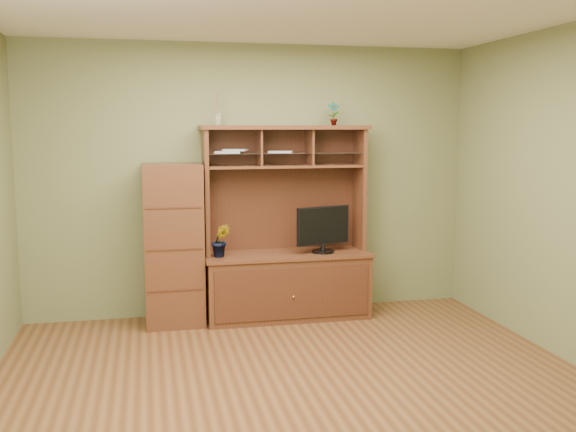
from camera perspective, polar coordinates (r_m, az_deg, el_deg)
name	(u,v)px	position (r m, az deg, el deg)	size (l,w,h in m)	color
room	(298,203)	(4.53, 0.89, 1.17)	(4.54, 4.04, 2.74)	#522F17
media_hutch	(286,265)	(6.39, -0.15, -4.38)	(1.66, 0.61, 1.90)	#3E2111
monitor	(323,228)	(6.33, 3.14, -1.11)	(0.57, 0.22, 0.46)	black
orchid_plant	(221,240)	(6.15, -6.00, -2.18)	(0.18, 0.14, 0.32)	#33561D
top_plant	(333,114)	(6.45, 4.06, 9.06)	(0.12, 0.08, 0.23)	#376B25
reed_diffuser	(217,112)	(6.22, -6.33, 9.14)	(0.06, 0.06, 0.31)	silver
magazines	(248,151)	(6.26, -3.61, 5.76)	(0.79, 0.24, 0.04)	#9D9DA1
side_cabinet	(174,245)	(6.21, -10.13, -2.53)	(0.55, 0.50, 1.54)	#3E2111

